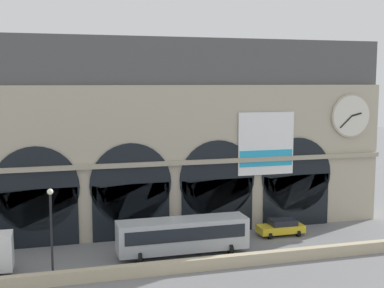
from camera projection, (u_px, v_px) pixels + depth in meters
ground_plane at (189, 252)px, 43.80m from camera, size 200.00×200.00×0.00m
quay_parapet_wall at (204, 264)px, 39.69m from camera, size 90.00×0.70×0.95m
station_building at (169, 138)px, 50.07m from camera, size 43.35×5.78×18.61m
bus_center at (183, 235)px, 42.83m from camera, size 11.00×3.25×3.10m
car_mideast at (281, 227)px, 48.56m from camera, size 4.40×2.22×1.55m
street_lamp_quayside at (51, 223)px, 36.95m from camera, size 0.44×0.44×6.90m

